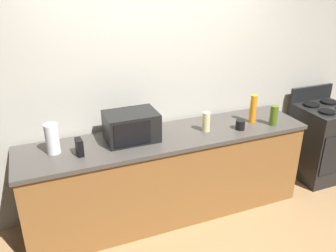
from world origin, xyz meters
name	(u,v)px	position (x,y,z in m)	size (l,w,h in m)	color
ground_plane	(183,235)	(0.00, 0.00, 0.00)	(8.00, 8.00, 0.00)	#A87F51
back_wall	(153,79)	(0.00, 0.81, 1.35)	(6.40, 0.10, 2.70)	beige
counter_run	(168,175)	(0.00, 0.40, 0.45)	(2.84, 0.64, 0.90)	brown
stove_range	(321,142)	(2.00, 0.40, 0.46)	(0.60, 0.61, 1.08)	black
microwave	(131,126)	(-0.35, 0.45, 1.04)	(0.48, 0.35, 0.27)	black
paper_towel_roll	(52,139)	(-1.05, 0.45, 1.04)	(0.12, 0.12, 0.27)	white
cordless_phone	(79,147)	(-0.85, 0.32, 0.98)	(0.05, 0.11, 0.15)	black
bottle_dish_soap	(253,109)	(0.94, 0.37, 1.05)	(0.07, 0.07, 0.30)	orange
bottle_olive_oil	(274,115)	(1.10, 0.23, 1.00)	(0.08, 0.08, 0.21)	#4C6B19
bottle_hand_soap	(206,122)	(0.39, 0.36, 1.00)	(0.08, 0.08, 0.20)	beige
mug_black	(240,125)	(0.72, 0.26, 0.95)	(0.09, 0.09, 0.10)	black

